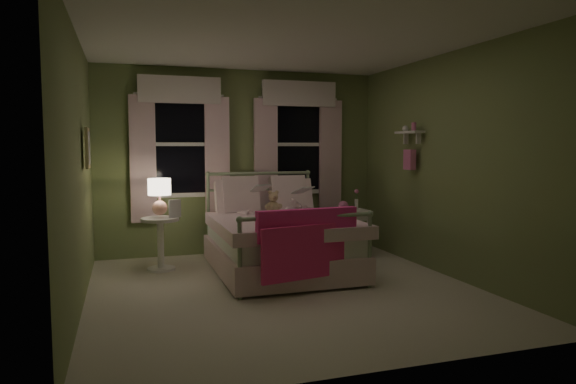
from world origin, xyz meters
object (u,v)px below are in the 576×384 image
object	(u,v)px
child_left	(248,195)
child_right	(290,191)
nightstand_left	(160,236)
nightstand_right	(350,217)
bed	(279,240)
table_lamp	(159,193)
teddy_bear	(273,204)

from	to	relation	value
child_left	child_right	xyz separation A→B (m)	(0.56, 0.00, 0.03)
nightstand_left	nightstand_right	size ratio (longest dim) A/B	1.02
bed	nightstand_left	bearing A→B (deg)	159.95
nightstand_right	table_lamp	bearing A→B (deg)	179.77
child_right	nightstand_left	bearing A→B (deg)	-17.42
child_right	nightstand_left	distance (m)	1.73
table_lamp	nightstand_right	distance (m)	2.57
table_lamp	bed	bearing A→B (deg)	-20.05
bed	child_right	bearing A→B (deg)	56.40
child_right	nightstand_right	world-z (taller)	child_right
bed	table_lamp	size ratio (longest dim) A/B	4.50
table_lamp	teddy_bear	bearing A→B (deg)	-9.82
bed	table_lamp	bearing A→B (deg)	159.95
child_left	child_right	size ratio (longest dim) A/B	0.92
nightstand_left	table_lamp	world-z (taller)	table_lamp
bed	child_right	xyz separation A→B (m)	(0.28, 0.42, 0.56)
child_right	nightstand_right	size ratio (longest dim) A/B	1.16
teddy_bear	nightstand_left	distance (m)	1.44
child_left	child_right	world-z (taller)	child_right
nightstand_left	child_left	bearing A→B (deg)	-4.13
teddy_bear	nightstand_left	bearing A→B (deg)	170.18
child_left	table_lamp	bearing A→B (deg)	-24.62
teddy_bear	nightstand_left	xyz separation A→B (m)	(-1.37, 0.24, -0.37)
nightstand_right	nightstand_left	bearing A→B (deg)	179.77
teddy_bear	nightstand_right	world-z (taller)	teddy_bear
teddy_bear	table_lamp	size ratio (longest dim) A/B	0.67
nightstand_left	child_right	bearing A→B (deg)	-2.73
teddy_bear	table_lamp	xyz separation A→B (m)	(-1.37, 0.24, 0.16)
child_left	teddy_bear	size ratio (longest dim) A/B	2.25
teddy_bear	child_right	bearing A→B (deg)	29.50
nightstand_left	table_lamp	bearing A→B (deg)	-63.43
nightstand_right	child_left	bearing A→B (deg)	-177.28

